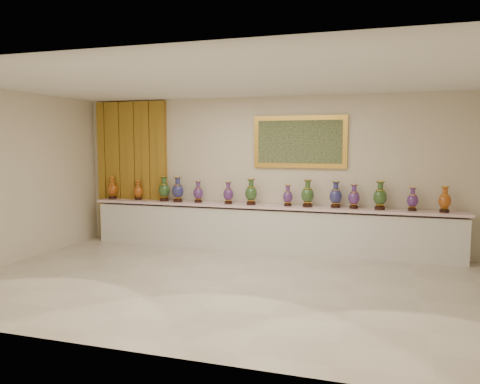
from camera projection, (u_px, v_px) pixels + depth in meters
The scene contains 17 objects.
ground at pixel (230, 283), 7.02m from camera, with size 8.00×8.00×0.00m, color beige.
room at pixel (156, 167), 9.90m from camera, with size 8.00×8.00×8.00m.
counter at pixel (266, 228), 9.13m from camera, with size 7.28×0.48×0.90m.
vase_0 at pixel (112, 189), 10.09m from camera, with size 0.24×0.24×0.48m.
vase_1 at pixel (138, 191), 9.90m from camera, with size 0.20×0.20×0.42m.
vase_2 at pixel (164, 190), 9.71m from camera, with size 0.28×0.28×0.52m.
vase_3 at pixel (178, 191), 9.55m from camera, with size 0.31×0.31×0.52m.
vase_4 at pixel (198, 193), 9.47m from camera, with size 0.21×0.21×0.43m.
vase_5 at pixel (228, 194), 9.24m from camera, with size 0.21×0.21×0.44m.
vase_6 at pixel (251, 193), 9.10m from camera, with size 0.31×0.31×0.51m.
vase_7 at pixel (288, 196), 8.93m from camera, with size 0.25×0.25×0.40m.
vase_8 at pixel (308, 195), 8.79m from camera, with size 0.28×0.28×0.52m.
vase_9 at pixel (336, 196), 8.69m from camera, with size 0.30×0.30×0.49m.
vase_10 at pixel (354, 198), 8.57m from camera, with size 0.23×0.23×0.45m.
vase_11 at pixel (380, 197), 8.44m from camera, with size 0.29×0.29×0.52m.
vase_12 at pixel (413, 200), 8.29m from camera, with size 0.24×0.24×0.42m.
vase_13 at pixel (445, 201), 8.08m from camera, with size 0.25×0.25×0.46m.
Camera 1 is at (2.17, -6.49, 2.08)m, focal length 35.00 mm.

